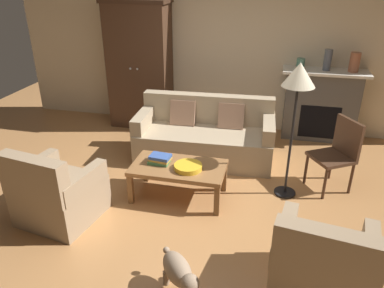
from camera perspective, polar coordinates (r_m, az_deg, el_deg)
The scene contains 16 objects.
ground_plane at distance 4.47m, azimuth -0.25°, elevation -9.03°, with size 9.60×9.60×0.00m, color #B27A47.
back_wall at distance 6.29m, azimuth 5.39°, elevation 15.01°, with size 7.20×0.10×2.80m, color beige.
fireplace at distance 6.23m, azimuth 19.02°, elevation 5.71°, with size 1.26×0.48×1.12m.
armoire at distance 6.40m, azimuth -7.96°, elevation 11.81°, with size 1.06×0.57×2.08m.
couch at distance 5.36m, azimuth 1.99°, elevation 1.09°, with size 1.96×0.95×0.86m.
coffee_table at distance 4.41m, azimuth -2.08°, elevation -3.96°, with size 1.10×0.60×0.42m.
fruit_bowl at distance 4.30m, azimuth -0.60°, elevation -3.51°, with size 0.33×0.33×0.06m, color gold.
book_stack at distance 4.43m, azimuth -4.94°, elevation -2.31°, with size 0.26×0.20×0.10m.
mantel_vase_jade at distance 6.01m, azimuth 16.23°, elevation 11.70°, with size 0.12×0.12×0.16m, color slate.
mantel_vase_slate at distance 6.03m, azimuth 19.99°, elevation 11.97°, with size 0.11×0.11×0.31m, color #565B66.
mantel_vase_terracotta at distance 6.09m, azimuth 23.57°, elevation 11.37°, with size 0.15×0.15×0.28m, color #A86042.
armchair_near_left at distance 4.30m, azimuth -19.89°, elevation -7.22°, with size 0.88×0.88×0.88m.
armchair_near_right at distance 3.36m, azimuth 19.22°, elevation -17.47°, with size 0.88×0.88×0.88m.
side_chair_wooden at distance 4.86m, azimuth 21.40°, elevation -0.94°, with size 0.61×0.61×0.90m.
floor_lamp at distance 4.22m, azimuth 15.92°, elevation 8.94°, with size 0.36×0.36×1.62m.
dog at distance 3.27m, azimuth -2.01°, elevation -18.94°, with size 0.43×0.48×0.39m.
Camera 1 is at (0.87, -3.58, 2.53)m, focal length 34.95 mm.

